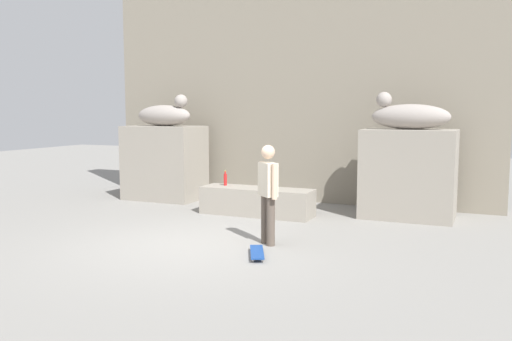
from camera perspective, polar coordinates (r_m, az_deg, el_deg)
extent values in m
plane|color=gray|center=(9.15, -7.13, -7.83)|extent=(40.00, 40.00, 0.00)
cube|color=gray|center=(13.60, 4.11, 10.21)|extent=(9.85, 0.60, 6.30)
cube|color=gray|center=(13.81, -9.62, 0.83)|extent=(1.87, 1.23, 1.84)
cube|color=gray|center=(11.66, 15.81, -0.34)|extent=(1.87, 1.23, 1.84)
ellipsoid|color=#9F968E|center=(13.75, -9.71, 5.74)|extent=(1.65, 0.74, 0.52)
sphere|color=#9F968E|center=(13.40, -7.93, 7.28)|extent=(0.32, 0.32, 0.32)
ellipsoid|color=#9F968E|center=(11.58, 15.99, 5.48)|extent=(1.62, 0.63, 0.52)
sphere|color=#9F968E|center=(11.70, 13.37, 7.30)|extent=(0.32, 0.32, 0.32)
cube|color=gray|center=(11.56, 0.09, -3.30)|extent=(2.44, 0.70, 0.59)
cylinder|color=brown|center=(9.14, 0.98, -5.16)|extent=(0.14, 0.14, 0.82)
cylinder|color=brown|center=(8.97, 1.56, -5.39)|extent=(0.14, 0.14, 0.82)
cube|color=beige|center=(8.94, 1.28, -0.94)|extent=(0.40, 0.38, 0.56)
sphere|color=beige|center=(8.89, 1.29, 1.97)|extent=(0.23, 0.23, 0.23)
cylinder|color=beige|center=(9.14, 0.63, -0.84)|extent=(0.09, 0.09, 0.58)
cylinder|color=beige|center=(8.74, 1.96, -1.18)|extent=(0.09, 0.09, 0.58)
cube|color=navy|center=(8.40, 0.10, -8.60)|extent=(0.52, 0.81, 0.02)
cylinder|color=white|center=(8.12, 0.66, -9.42)|extent=(0.05, 0.06, 0.06)
cylinder|color=white|center=(8.12, -0.34, -9.42)|extent=(0.05, 0.06, 0.06)
cylinder|color=white|center=(8.70, 0.51, -8.34)|extent=(0.05, 0.06, 0.06)
cylinder|color=white|center=(8.70, -0.42, -8.35)|extent=(0.05, 0.06, 0.06)
cylinder|color=#1E722D|center=(11.56, 1.99, -1.35)|extent=(0.08, 0.08, 0.19)
cylinder|color=#1E722D|center=(11.54, 1.99, -0.73)|extent=(0.04, 0.04, 0.06)
cylinder|color=yellow|center=(11.54, 1.99, -0.56)|extent=(0.04, 0.04, 0.01)
cylinder|color=red|center=(11.90, -3.26, -0.97)|extent=(0.07, 0.07, 0.26)
cylinder|color=red|center=(11.88, -3.26, -0.22)|extent=(0.03, 0.03, 0.06)
cylinder|color=yellow|center=(11.88, -3.27, -0.05)|extent=(0.04, 0.04, 0.01)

